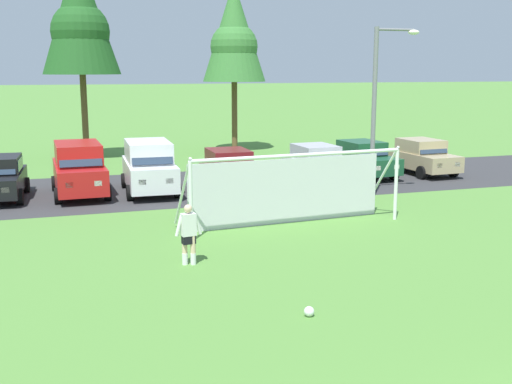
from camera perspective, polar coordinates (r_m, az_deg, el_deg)
ground_plane at (r=21.73m, az=1.88°, el=-2.55°), size 400.00×400.00×0.00m
parking_lot_strip at (r=28.32m, az=-2.92°, el=0.67°), size 52.00×8.40×0.01m
soccer_ball at (r=13.50m, az=4.85°, el=-10.76°), size 0.22×0.22×0.22m
soccer_goal at (r=20.89m, az=3.10°, el=0.51°), size 7.55×2.52×2.57m
player_midfield_center at (r=16.73m, az=-6.14°, el=-3.87°), size 0.75×0.30×1.64m
parked_car_slot_left at (r=26.74m, az=-15.78°, el=2.06°), size 2.25×4.66×2.16m
parked_car_slot_center_left at (r=26.72m, az=-9.68°, el=2.31°), size 2.26×4.66×2.16m
parked_car_slot_center at (r=27.10m, az=-2.43°, el=2.07°), size 2.09×4.23×1.72m
parked_car_slot_center_right at (r=28.86m, az=5.51°, el=2.59°), size 2.17×4.27×1.72m
parked_car_slot_right at (r=30.73m, az=9.66°, el=3.00°), size 2.28×4.32×1.72m
parked_car_slot_far_right at (r=32.17m, az=14.82°, el=3.15°), size 2.19×4.28×1.72m
tree_left_edge at (r=37.71m, az=-15.73°, el=15.04°), size 4.35×4.35×11.60m
tree_mid_left at (r=40.03m, az=-2.01°, el=14.06°), size 3.92×3.92×10.46m
street_lamp at (r=25.06m, az=11.04°, el=7.15°), size 2.00×0.32×6.71m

